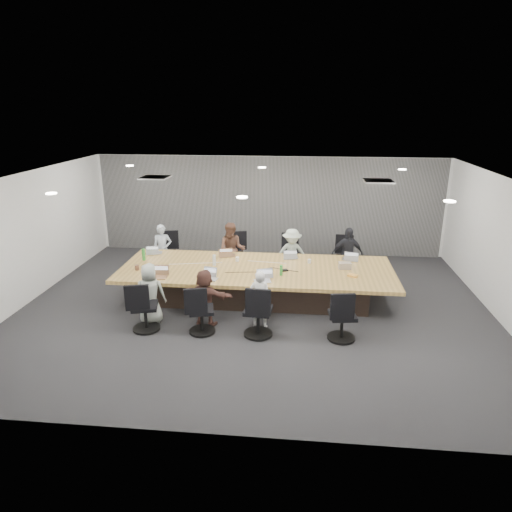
# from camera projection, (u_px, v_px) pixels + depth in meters

# --- Properties ---
(floor) EXTENTS (10.00, 8.00, 0.00)m
(floor) POSITION_uv_depth(u_px,v_px,m) (254.00, 308.00, 9.84)
(floor) COLOR #2B2B2F
(floor) RESTS_ON ground
(ceiling) EXTENTS (10.00, 8.00, 0.00)m
(ceiling) POSITION_uv_depth(u_px,v_px,m) (254.00, 178.00, 8.95)
(ceiling) COLOR white
(ceiling) RESTS_ON wall_back
(wall_back) EXTENTS (10.00, 0.00, 2.80)m
(wall_back) POSITION_uv_depth(u_px,v_px,m) (269.00, 205.00, 13.17)
(wall_back) COLOR silver
(wall_back) RESTS_ON ground
(wall_front) EXTENTS (10.00, 0.00, 2.80)m
(wall_front) POSITION_uv_depth(u_px,v_px,m) (220.00, 341.00, 5.62)
(wall_front) COLOR silver
(wall_front) RESTS_ON ground
(wall_left) EXTENTS (0.00, 8.00, 2.80)m
(wall_left) POSITION_uv_depth(u_px,v_px,m) (25.00, 239.00, 9.87)
(wall_left) COLOR silver
(wall_left) RESTS_ON ground
(wall_right) EXTENTS (0.00, 8.00, 2.80)m
(wall_right) POSITION_uv_depth(u_px,v_px,m) (508.00, 254.00, 8.92)
(wall_right) COLOR silver
(wall_right) RESTS_ON ground
(curtain) EXTENTS (9.80, 0.04, 2.80)m
(curtain) POSITION_uv_depth(u_px,v_px,m) (268.00, 206.00, 13.09)
(curtain) COLOR slate
(curtain) RESTS_ON ground
(conference_table) EXTENTS (6.00, 2.20, 0.74)m
(conference_table) POSITION_uv_depth(u_px,v_px,m) (256.00, 282.00, 10.18)
(conference_table) COLOR #33261E
(conference_table) RESTS_ON ground
(chair_0) EXTENTS (0.64, 0.64, 0.80)m
(chair_0) POSITION_uv_depth(u_px,v_px,m) (167.00, 255.00, 12.03)
(chair_0) COLOR black
(chair_0) RESTS_ON ground
(chair_1) EXTENTS (0.73, 0.73, 0.86)m
(chair_1) POSITION_uv_depth(u_px,v_px,m) (234.00, 256.00, 11.85)
(chair_1) COLOR black
(chair_1) RESTS_ON ground
(chair_2) EXTENTS (0.70, 0.70, 0.84)m
(chair_2) POSITION_uv_depth(u_px,v_px,m) (292.00, 258.00, 11.71)
(chair_2) COLOR black
(chair_2) RESTS_ON ground
(chair_3) EXTENTS (0.63, 0.63, 0.83)m
(chair_3) POSITION_uv_depth(u_px,v_px,m) (345.00, 260.00, 11.58)
(chair_3) COLOR black
(chair_3) RESTS_ON ground
(chair_4) EXTENTS (0.68, 0.68, 0.83)m
(chair_4) POSITION_uv_depth(u_px,v_px,m) (145.00, 310.00, 8.76)
(chair_4) COLOR black
(chair_4) RESTS_ON ground
(chair_5) EXTENTS (0.64, 0.64, 0.79)m
(chair_5) POSITION_uv_depth(u_px,v_px,m) (202.00, 314.00, 8.67)
(chair_5) COLOR black
(chair_5) RESTS_ON ground
(chair_6) EXTENTS (0.63, 0.63, 0.86)m
(chair_6) POSITION_uv_depth(u_px,v_px,m) (258.00, 314.00, 8.55)
(chair_6) COLOR black
(chair_6) RESTS_ON ground
(chair_7) EXTENTS (0.62, 0.62, 0.81)m
(chair_7) POSITION_uv_depth(u_px,v_px,m) (342.00, 319.00, 8.41)
(chair_7) COLOR black
(chair_7) RESTS_ON ground
(person_0) EXTENTS (0.54, 0.42, 1.30)m
(person_0) POSITION_uv_depth(u_px,v_px,m) (163.00, 250.00, 11.62)
(person_0) COLOR #ABB7C9
(person_0) RESTS_ON ground
(laptop_0) EXTENTS (0.33, 0.26, 0.02)m
(laptop_0) POSITION_uv_depth(u_px,v_px,m) (156.00, 253.00, 11.07)
(laptop_0) COLOR #B2B2B7
(laptop_0) RESTS_ON conference_table
(person_1) EXTENTS (0.68, 0.53, 1.40)m
(person_1) POSITION_uv_depth(u_px,v_px,m) (232.00, 250.00, 11.43)
(person_1) COLOR brown
(person_1) RESTS_ON ground
(laptop_1) EXTENTS (0.37, 0.30, 0.02)m
(laptop_1) POSITION_uv_depth(u_px,v_px,m) (229.00, 255.00, 10.90)
(laptop_1) COLOR #8C6647
(laptop_1) RESTS_ON conference_table
(person_2) EXTENTS (0.88, 0.58, 1.28)m
(person_2) POSITION_uv_depth(u_px,v_px,m) (292.00, 254.00, 11.31)
(person_2) COLOR #B5C5B7
(person_2) RESTS_ON ground
(laptop_2) EXTENTS (0.34, 0.25, 0.02)m
(laptop_2) POSITION_uv_depth(u_px,v_px,m) (291.00, 257.00, 10.76)
(laptop_2) COLOR #B2B2B7
(laptop_2) RESTS_ON conference_table
(person_3) EXTENTS (0.84, 0.48, 1.36)m
(person_3) POSITION_uv_depth(u_px,v_px,m) (347.00, 254.00, 11.17)
(person_3) COLOR black
(person_3) RESTS_ON ground
(laptop_3) EXTENTS (0.35, 0.27, 0.02)m
(laptop_3) POSITION_uv_depth(u_px,v_px,m) (349.00, 259.00, 10.63)
(laptop_3) COLOR #B2B2B7
(laptop_3) RESTS_ON conference_table
(person_4) EXTENTS (0.65, 0.46, 1.23)m
(person_4) POSITION_uv_depth(u_px,v_px,m) (150.00, 293.00, 9.03)
(person_4) COLOR #9BA49A
(person_4) RESTS_ON ground
(laptop_4) EXTENTS (0.37, 0.27, 0.02)m
(laptop_4) POSITION_uv_depth(u_px,v_px,m) (158.00, 277.00, 9.51)
(laptop_4) COLOR #8C6647
(laptop_4) RESTS_ON conference_table
(person_5) EXTENTS (1.12, 0.56, 1.15)m
(person_5) POSITION_uv_depth(u_px,v_px,m) (205.00, 297.00, 8.94)
(person_5) COLOR #53322A
(person_5) RESTS_ON ground
(laptop_5) EXTENTS (0.31, 0.24, 0.02)m
(laptop_5) POSITION_uv_depth(u_px,v_px,m) (210.00, 279.00, 9.40)
(laptop_5) COLOR #B2B2B7
(laptop_5) RESTS_ON conference_table
(person_6) EXTENTS (0.46, 0.33, 1.18)m
(person_6) POSITION_uv_depth(u_px,v_px,m) (260.00, 299.00, 8.83)
(person_6) COLOR silver
(person_6) RESTS_ON ground
(laptop_6) EXTENTS (0.38, 0.30, 0.02)m
(laptop_6) POSITION_uv_depth(u_px,v_px,m) (262.00, 281.00, 9.30)
(laptop_6) COLOR #B2B2B7
(laptop_6) RESTS_ON conference_table
(bottle_green_left) EXTENTS (0.09, 0.09, 0.27)m
(bottle_green_left) POSITION_uv_depth(u_px,v_px,m) (144.00, 255.00, 10.53)
(bottle_green_left) COLOR #308E32
(bottle_green_left) RESTS_ON conference_table
(bottle_green_right) EXTENTS (0.08, 0.08, 0.22)m
(bottle_green_right) POSITION_uv_depth(u_px,v_px,m) (281.00, 270.00, 9.61)
(bottle_green_right) COLOR #308E32
(bottle_green_right) RESTS_ON conference_table
(bottle_clear) EXTENTS (0.08, 0.08, 0.24)m
(bottle_clear) POSITION_uv_depth(u_px,v_px,m) (214.00, 260.00, 10.21)
(bottle_clear) COLOR silver
(bottle_clear) RESTS_ON conference_table
(cup_white_far) EXTENTS (0.10, 0.10, 0.10)m
(cup_white_far) POSITION_uv_depth(u_px,v_px,m) (237.00, 259.00, 10.49)
(cup_white_far) COLOR white
(cup_white_far) RESTS_ON conference_table
(cup_white_near) EXTENTS (0.09, 0.09, 0.09)m
(cup_white_near) POSITION_uv_depth(u_px,v_px,m) (309.00, 261.00, 10.36)
(cup_white_near) COLOR white
(cup_white_near) RESTS_ON conference_table
(mug_brown) EXTENTS (0.11, 0.11, 0.11)m
(mug_brown) POSITION_uv_depth(u_px,v_px,m) (137.00, 267.00, 9.94)
(mug_brown) COLOR brown
(mug_brown) RESTS_ON conference_table
(mic_left) EXTENTS (0.13, 0.09, 0.03)m
(mic_left) POSITION_uv_depth(u_px,v_px,m) (204.00, 273.00, 9.75)
(mic_left) COLOR black
(mic_left) RESTS_ON conference_table
(mic_right) EXTENTS (0.17, 0.15, 0.03)m
(mic_right) POSITION_uv_depth(u_px,v_px,m) (284.00, 270.00, 9.89)
(mic_right) COLOR black
(mic_right) RESTS_ON conference_table
(stapler) EXTENTS (0.15, 0.09, 0.06)m
(stapler) POSITION_uv_depth(u_px,v_px,m) (263.00, 276.00, 9.50)
(stapler) COLOR black
(stapler) RESTS_ON conference_table
(canvas_bag) EXTENTS (0.28, 0.18, 0.14)m
(canvas_bag) POSITION_uv_depth(u_px,v_px,m) (345.00, 266.00, 10.00)
(canvas_bag) COLOR tan
(canvas_bag) RESTS_ON conference_table
(snack_packet) EXTENTS (0.24, 0.21, 0.04)m
(snack_packet) POSITION_uv_depth(u_px,v_px,m) (353.00, 276.00, 9.56)
(snack_packet) COLOR gold
(snack_packet) RESTS_ON conference_table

